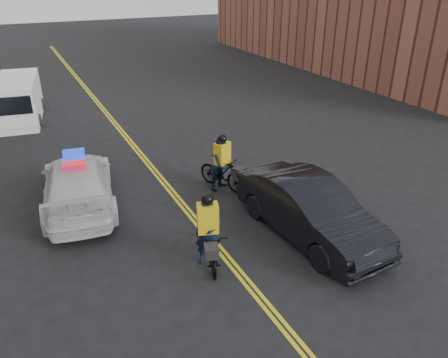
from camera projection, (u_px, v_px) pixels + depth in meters
name	position (u px, v px, depth m)	size (l,w,h in m)	color
ground	(212.00, 241.00, 12.57)	(120.00, 120.00, 0.00)	black
center_line_left	(133.00, 148.00, 18.98)	(0.10, 60.00, 0.01)	gold
center_line_right	(137.00, 147.00, 19.05)	(0.10, 60.00, 0.01)	gold
police_cruiser	(78.00, 184.00, 14.12)	(2.96, 5.65, 1.72)	silver
dark_sedan	(310.00, 210.00, 12.48)	(1.81, 5.18, 1.71)	black
cargo_van	(19.00, 101.00, 21.95)	(2.53, 5.24, 2.11)	white
cyclist_near	(208.00, 239.00, 11.36)	(1.34, 2.21, 2.05)	black
cyclist_far	(222.00, 168.00, 15.21)	(1.34, 2.05, 2.02)	black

